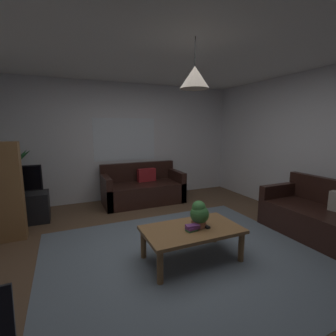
% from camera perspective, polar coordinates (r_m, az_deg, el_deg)
% --- Properties ---
extents(floor, '(5.13, 5.24, 0.02)m').
position_cam_1_polar(floor, '(3.34, 2.20, -19.10)').
color(floor, brown).
rests_on(floor, ground).
extents(rug, '(3.33, 2.88, 0.01)m').
position_cam_1_polar(rug, '(3.17, 3.88, -20.44)').
color(rug, slate).
rests_on(rug, ground).
extents(wall_back, '(5.25, 0.06, 2.53)m').
position_cam_1_polar(wall_back, '(5.44, -10.09, 6.08)').
color(wall_back, silver).
rests_on(wall_back, ground).
extents(wall_right, '(0.06, 5.24, 2.53)m').
position_cam_1_polar(wall_right, '(4.70, 32.19, 4.19)').
color(wall_right, silver).
rests_on(wall_right, ground).
extents(ceiling, '(5.13, 5.24, 0.02)m').
position_cam_1_polar(ceiling, '(3.07, 2.54, 27.65)').
color(ceiling, white).
extents(window_pane, '(1.36, 0.01, 0.92)m').
position_cam_1_polar(window_pane, '(5.40, -10.15, 6.69)').
color(window_pane, white).
extents(couch_under_window, '(1.66, 0.81, 0.82)m').
position_cam_1_polar(couch_under_window, '(5.18, -6.01, -5.12)').
color(couch_under_window, black).
rests_on(couch_under_window, ground).
extents(couch_right_side, '(0.81, 1.54, 0.82)m').
position_cam_1_polar(couch_right_side, '(4.22, 32.50, -10.10)').
color(couch_right_side, black).
rests_on(couch_right_side, ground).
extents(coffee_table, '(1.17, 0.67, 0.40)m').
position_cam_1_polar(coffee_table, '(3.00, 5.69, -15.01)').
color(coffee_table, olive).
rests_on(coffee_table, ground).
extents(book_on_table_0, '(0.14, 0.11, 0.02)m').
position_cam_1_polar(book_on_table_0, '(2.89, 5.64, -14.44)').
color(book_on_table_0, '#387247').
rests_on(book_on_table_0, coffee_table).
extents(book_on_table_1, '(0.17, 0.12, 0.03)m').
position_cam_1_polar(book_on_table_1, '(2.90, 5.84, -13.93)').
color(book_on_table_1, '#72387F').
rests_on(book_on_table_1, coffee_table).
extents(book_on_table_2, '(0.16, 0.10, 0.02)m').
position_cam_1_polar(book_on_table_2, '(2.88, 5.84, -13.49)').
color(book_on_table_2, '#72387F').
rests_on(book_on_table_2, coffee_table).
extents(remote_on_table_0, '(0.06, 0.16, 0.02)m').
position_cam_1_polar(remote_on_table_0, '(3.03, 8.72, -13.39)').
color(remote_on_table_0, black).
rests_on(remote_on_table_0, coffee_table).
extents(potted_plant_on_table, '(0.23, 0.24, 0.32)m').
position_cam_1_polar(potted_plant_on_table, '(2.96, 7.40, -10.60)').
color(potted_plant_on_table, '#B77051').
rests_on(potted_plant_on_table, coffee_table).
extents(tv_stand, '(0.90, 0.44, 0.50)m').
position_cam_1_polar(tv_stand, '(4.75, -31.80, -8.26)').
color(tv_stand, black).
rests_on(tv_stand, ground).
extents(tv, '(0.76, 0.16, 0.48)m').
position_cam_1_polar(tv, '(4.61, -32.38, -2.47)').
color(tv, black).
rests_on(tv, tv_stand).
extents(potted_palm_corner, '(0.72, 0.80, 1.27)m').
position_cam_1_polar(potted_palm_corner, '(5.07, -32.40, -3.53)').
color(potted_palm_corner, '#4C4C51').
rests_on(potted_palm_corner, ground).
extents(pendant_lamp, '(0.33, 0.33, 0.53)m').
position_cam_1_polar(pendant_lamp, '(2.77, 6.35, 20.60)').
color(pendant_lamp, black).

